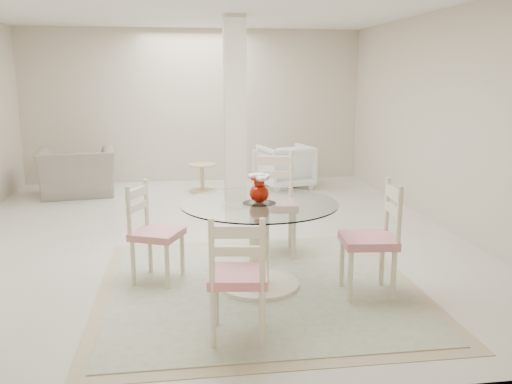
{
  "coord_description": "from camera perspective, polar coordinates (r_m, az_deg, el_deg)",
  "views": [
    {
      "loc": [
        -0.29,
        -6.34,
        1.89
      ],
      "look_at": [
        0.39,
        -1.57,
        0.85
      ],
      "focal_mm": 38.0,
      "sensor_mm": 36.0,
      "label": 1
    }
  ],
  "objects": [
    {
      "name": "ground",
      "position": [
        6.62,
        -5.29,
        -4.47
      ],
      "size": [
        7.0,
        7.0,
        0.0
      ],
      "primitive_type": "plane",
      "color": "silver",
      "rests_on": "ground"
    },
    {
      "name": "room_shell",
      "position": [
        6.34,
        -5.62,
        11.81
      ],
      "size": [
        6.02,
        7.02,
        2.71
      ],
      "color": "beige",
      "rests_on": "ground"
    },
    {
      "name": "column",
      "position": [
        7.7,
        -2.23,
        8.15
      ],
      "size": [
        0.3,
        0.3,
        2.7
      ],
      "primitive_type": "cube",
      "color": "beige",
      "rests_on": "ground"
    },
    {
      "name": "area_rug",
      "position": [
        4.99,
        0.33,
        -9.98
      ],
      "size": [
        2.87,
        2.87,
        0.02
      ],
      "color": "tan",
      "rests_on": "ground"
    },
    {
      "name": "dining_table",
      "position": [
        4.85,
        0.33,
        -5.62
      ],
      "size": [
        1.38,
        1.38,
        0.8
      ],
      "rotation": [
        0.0,
        0.0,
        -0.31
      ],
      "color": "#FCEACF",
      "rests_on": "ground"
    },
    {
      "name": "red_vase",
      "position": [
        4.72,
        0.35,
        0.42
      ],
      "size": [
        0.2,
        0.19,
        0.26
      ],
      "color": "#A81405",
      "rests_on": "dining_table"
    },
    {
      "name": "dining_chair_east",
      "position": [
        4.77,
        12.6,
        -3.99
      ],
      "size": [
        0.49,
        0.49,
        1.12
      ],
      "rotation": [
        0.0,
        0.0,
        -1.67
      ],
      "color": "#EEE7C4",
      "rests_on": "ground"
    },
    {
      "name": "dining_chair_north",
      "position": [
        5.78,
        1.84,
        -0.35
      ],
      "size": [
        0.54,
        0.54,
        1.21
      ],
      "rotation": [
        0.0,
        0.0,
        -0.12
      ],
      "color": "beige",
      "rests_on": "ground"
    },
    {
      "name": "dining_chair_west",
      "position": [
        5.08,
        -11.06,
        -3.45
      ],
      "size": [
        0.54,
        0.54,
        1.03
      ],
      "rotation": [
        0.0,
        0.0,
        1.15
      ],
      "color": "beige",
      "rests_on": "ground"
    },
    {
      "name": "dining_chair_south",
      "position": [
        3.86,
        -1.95,
        -8.1
      ],
      "size": [
        0.47,
        0.47,
        1.05
      ],
      "rotation": [
        0.0,
        0.0,
        3.01
      ],
      "color": "#F5E8C9",
      "rests_on": "ground"
    },
    {
      "name": "recliner_taupe",
      "position": [
        9.1,
        -18.31,
        1.98
      ],
      "size": [
        1.29,
        1.17,
        0.75
      ],
      "primitive_type": "imported",
      "rotation": [
        0.0,
        0.0,
        3.29
      ],
      "color": "gray",
      "rests_on": "ground"
    },
    {
      "name": "armchair_white",
      "position": [
        9.25,
        3.15,
        2.71
      ],
      "size": [
        0.96,
        0.98,
        0.74
      ],
      "primitive_type": "imported",
      "rotation": [
        0.0,
        0.0,
        3.37
      ],
      "color": "white",
      "rests_on": "ground"
    },
    {
      "name": "side_table",
      "position": [
        8.98,
        -5.67,
        1.36
      ],
      "size": [
        0.45,
        0.45,
        0.47
      ],
      "color": "tan",
      "rests_on": "ground"
    }
  ]
}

